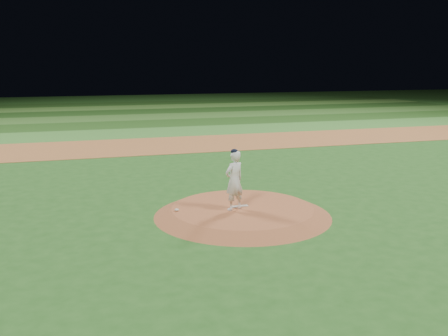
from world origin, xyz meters
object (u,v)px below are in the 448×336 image
object	(u,v)px
pitchers_mound	(242,211)
pitcher_on_mound	(234,180)
pitching_rubber	(239,206)
rosin_bag	(177,210)

from	to	relation	value
pitchers_mound	pitcher_on_mound	distance (m)	1.11
pitchers_mound	pitching_rubber	world-z (taller)	pitching_rubber
pitcher_on_mound	pitching_rubber	bearing A→B (deg)	46.02
rosin_bag	pitchers_mound	bearing A→B (deg)	-6.15
pitchers_mound	rosin_bag	world-z (taller)	rosin_bag
rosin_bag	pitcher_on_mound	distance (m)	1.97
pitchers_mound	pitching_rubber	size ratio (longest dim) A/B	9.82
pitching_rubber	pitcher_on_mound	xyz separation A→B (m)	(-0.25, -0.26, 0.91)
pitching_rubber	rosin_bag	xyz separation A→B (m)	(-1.97, 0.10, 0.02)
pitchers_mound	rosin_bag	bearing A→B (deg)	173.85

